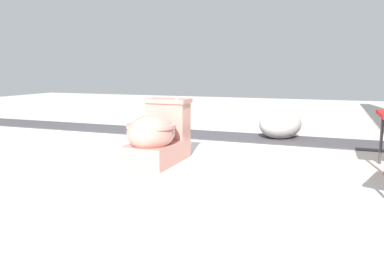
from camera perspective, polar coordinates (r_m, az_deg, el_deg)
ground_plane at (r=3.35m, az=-8.16°, el=-4.12°), size 14.00×14.00×0.00m
gravel_strip at (r=4.22m, az=5.36°, el=-1.27°), size 0.56×8.00×0.01m
toilet at (r=3.03m, az=-5.35°, el=-1.19°), size 0.64×0.40×0.52m
boulder_near at (r=4.19m, az=13.29°, el=0.59°), size 0.65×0.61×0.32m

